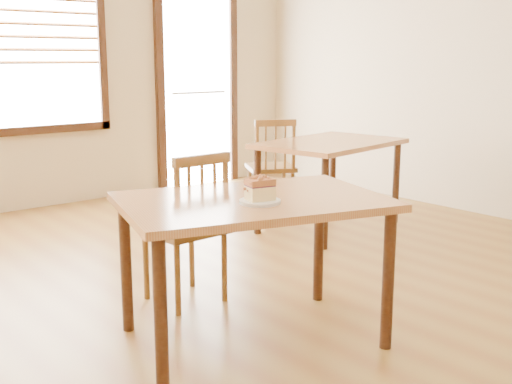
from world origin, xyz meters
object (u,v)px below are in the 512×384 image
cafe_table_second (330,152)px  cafe_chair_second (272,166)px  cafe_table_main (253,216)px  cafe_chair_main (188,227)px  cake_slice (260,188)px  plate (260,202)px

cafe_table_second → cafe_chair_second: (-0.08, 0.65, -0.19)m
cafe_table_main → cafe_chair_second: size_ratio=1.63×
cafe_chair_second → cafe_chair_main: bearing=64.7°
cafe_table_second → cake_slice: bearing=-153.1°
cafe_table_main → cafe_chair_main: bearing=103.6°
cafe_table_main → cafe_table_second: 2.32m
cafe_table_main → cafe_chair_main: (0.04, 0.64, -0.20)m
cafe_table_second → plate: 2.43m
cafe_chair_main → cafe_chair_second: size_ratio=1.01×
cafe_chair_second → cake_slice: cafe_chair_second is taller
cafe_table_main → cafe_table_second: bearing=51.1°
cafe_chair_second → plate: 2.82m
cafe_table_main → cake_slice: size_ratio=10.00×
cafe_chair_main → cafe_chair_second: cafe_chair_main is taller
cafe_chair_second → cake_slice: size_ratio=6.13×
cafe_table_main → cafe_chair_main: 0.67m
cafe_table_main → cafe_table_second: same height
cafe_chair_main → cafe_chair_second: 2.23m
cafe_table_second → cake_slice: cake_slice is taller
cafe_table_second → plate: size_ratio=6.69×
cafe_table_second → cafe_chair_main: bearing=-169.5°
plate → cake_slice: (-0.00, 0.00, 0.07)m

